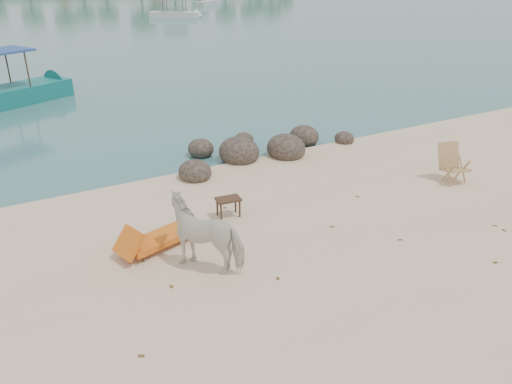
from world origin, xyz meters
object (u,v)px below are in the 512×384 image
boulders (258,150)px  lounge_chair (160,236)px  cow (208,233)px  side_table (228,208)px  deck_chair (456,165)px

boulders → lounge_chair: size_ratio=3.43×
cow → side_table: 2.04m
lounge_chair → boulders: bearing=24.1°
cow → lounge_chair: 1.29m
boulders → deck_chair: size_ratio=6.09×
cow → deck_chair: 7.33m
cow → deck_chair: bearing=142.1°
boulders → lounge_chair: bearing=-139.8°
deck_chair → lounge_chair: bearing=-170.7°
lounge_chair → deck_chair: 7.96m
cow → deck_chair: cow is taller
deck_chair → boulders: bearing=143.1°
boulders → lounge_chair: 5.75m
side_table → lounge_chair: lounge_chair is taller
boulders → cow: bearing=-128.4°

